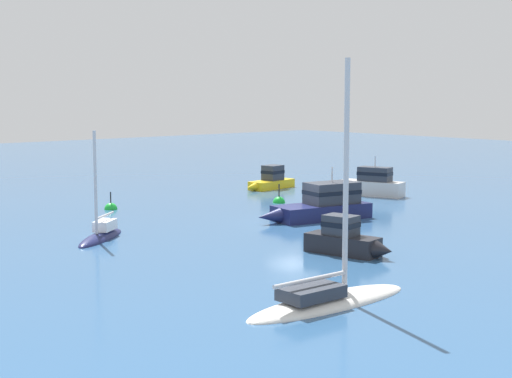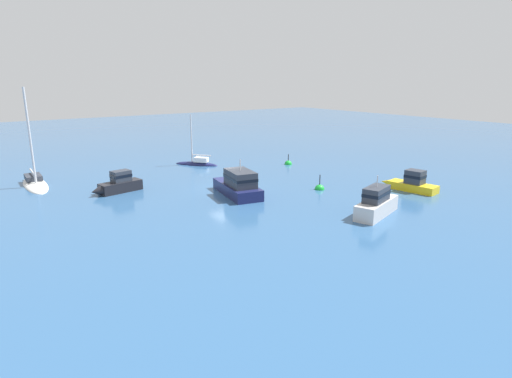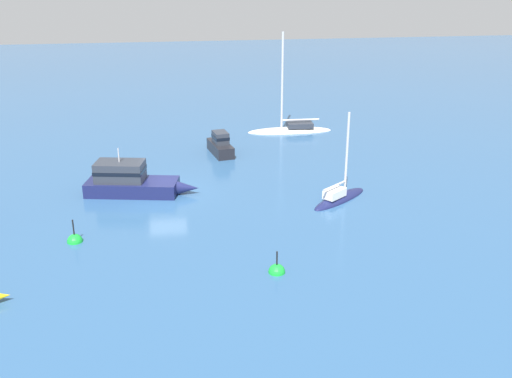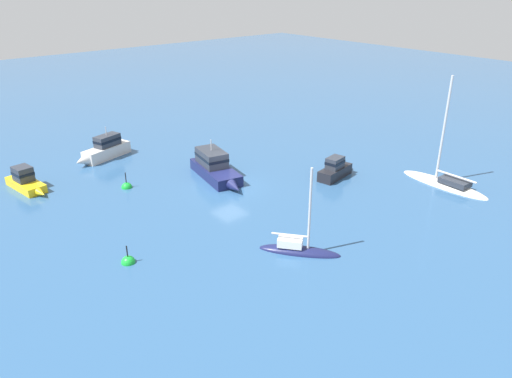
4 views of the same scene
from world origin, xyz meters
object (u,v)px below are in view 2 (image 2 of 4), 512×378
at_px(sailboat, 197,163).
at_px(mooring_buoy, 288,164).
at_px(cabin_cruiser, 237,184).
at_px(motor_cruiser_1, 378,203).
at_px(sloop, 35,183).
at_px(channel_buoy, 319,189).
at_px(cabin_cruiser_1, 118,184).
at_px(motor_cruiser, 412,183).

height_order(sailboat, mooring_buoy, sailboat).
relative_size(cabin_cruiser, mooring_buoy, 4.81).
relative_size(cabin_cruiser, motor_cruiser_1, 1.27).
height_order(sloop, channel_buoy, sloop).
xyz_separation_m(cabin_cruiser_1, channel_buoy, (-9.36, -14.73, -0.70)).
xyz_separation_m(cabin_cruiser, mooring_buoy, (7.58, -11.86, -0.88)).
bearing_deg(sailboat, motor_cruiser_1, 147.20).
distance_m(motor_cruiser, sloop, 33.92).
xyz_separation_m(cabin_cruiser, channel_buoy, (-2.75, -6.84, -0.88)).
height_order(sailboat, motor_cruiser_1, sailboat).
bearing_deg(cabin_cruiser, channel_buoy, -100.65).
bearing_deg(motor_cruiser_1, sailboat, 77.62).
height_order(sailboat, sloop, sloop).
bearing_deg(sloop, channel_buoy, 52.55).
relative_size(motor_cruiser, channel_buoy, 2.98).
bearing_deg(cabin_cruiser_1, motor_cruiser, 135.16).
bearing_deg(sloop, motor_cruiser_1, 39.44).
relative_size(sailboat, mooring_buoy, 3.84).
relative_size(sailboat, cabin_cruiser, 0.80).
distance_m(sloop, mooring_buoy, 25.89).
bearing_deg(channel_buoy, motor_cruiser_1, 168.43).
bearing_deg(channel_buoy, sloop, 51.03).
bearing_deg(sloop, cabin_cruiser_1, 39.55).
height_order(sailboat, channel_buoy, sailboat).
xyz_separation_m(motor_cruiser, motor_cruiser_1, (-2.67, 7.82, 0.19)).
xyz_separation_m(sailboat, mooring_buoy, (-5.71, -8.67, -0.16)).
xyz_separation_m(sailboat, motor_cruiser, (-20.96, -9.92, 0.50)).
distance_m(sloop, cabin_cruiser_1, 8.85).
bearing_deg(cabin_cruiser, motor_cruiser_1, -141.62).
distance_m(motor_cruiser, mooring_buoy, 15.32).
bearing_deg(mooring_buoy, cabin_cruiser_1, 92.83).
distance_m(motor_cruiser_1, channel_buoy, 7.79).
height_order(motor_cruiser_1, cabin_cruiser_1, motor_cruiser_1).
bearing_deg(mooring_buoy, channel_buoy, 154.12).
bearing_deg(sailboat, cabin_cruiser, 128.64).
relative_size(sloop, channel_buoy, 5.27).
relative_size(motor_cruiser, mooring_buoy, 3.30).
xyz_separation_m(cabin_cruiser, cabin_cruiser_1, (6.61, 7.89, -0.18)).
xyz_separation_m(motor_cruiser, sloop, (21.24, 26.44, -0.47)).
xyz_separation_m(motor_cruiser_1, cabin_cruiser_1, (16.94, 13.18, -0.15)).
bearing_deg(motor_cruiser_1, cabin_cruiser, 99.63).
bearing_deg(cabin_cruiser, sailboat, -2.19).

